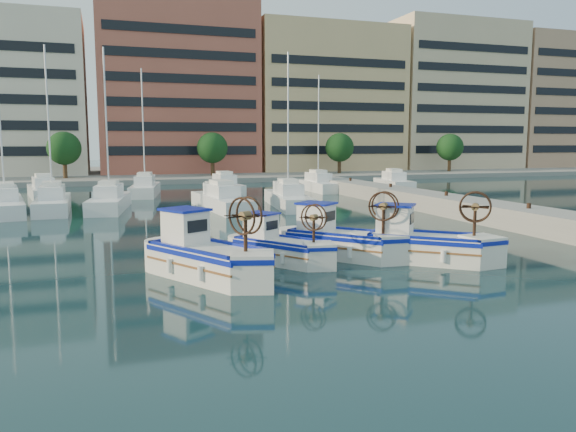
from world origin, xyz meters
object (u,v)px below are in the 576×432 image
object	(u,v)px
fishing_boat_c	(339,239)
fishing_boat_d	(421,242)
fishing_boat_b	(279,246)
fishing_boat_a	(205,255)

from	to	relation	value
fishing_boat_c	fishing_boat_d	size ratio (longest dim) A/B	0.97
fishing_boat_b	fishing_boat_d	bearing A→B (deg)	-51.67
fishing_boat_a	fishing_boat_d	xyz separation A→B (m)	(8.88, 0.02, -0.03)
fishing_boat_a	fishing_boat_d	size ratio (longest dim) A/B	1.08
fishing_boat_c	fishing_boat_d	distance (m)	3.43
fishing_boat_c	fishing_boat_a	bearing A→B (deg)	157.04
fishing_boat_a	fishing_boat_b	distance (m)	3.72
fishing_boat_b	fishing_boat_d	distance (m)	5.84
fishing_boat_b	fishing_boat_c	bearing A→B (deg)	-30.25
fishing_boat_a	fishing_boat_b	bearing A→B (deg)	-1.53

